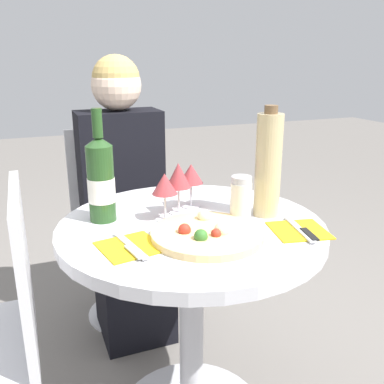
# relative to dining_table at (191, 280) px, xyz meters

# --- Properties ---
(dining_table) EXTENTS (0.79, 0.79, 0.73)m
(dining_table) POSITION_rel_dining_table_xyz_m (0.00, 0.00, 0.00)
(dining_table) COLOR #B2B2B7
(dining_table) RESTS_ON ground_plane
(chair_behind_diner) EXTENTS (0.42, 0.42, 0.89)m
(chair_behind_diner) POSITION_rel_dining_table_xyz_m (-0.05, 0.78, -0.10)
(chair_behind_diner) COLOR silver
(chair_behind_diner) RESTS_ON ground_plane
(seated_diner) EXTENTS (0.36, 0.42, 1.22)m
(seated_diner) POSITION_rel_dining_table_xyz_m (-0.05, 0.64, 0.03)
(seated_diner) COLOR black
(seated_diner) RESTS_ON ground_plane
(pizza_large) EXTENTS (0.31, 0.31, 0.05)m
(pizza_large) POSITION_rel_dining_table_xyz_m (0.00, -0.12, 0.20)
(pizza_large) COLOR #E5C17F
(pizza_large) RESTS_ON dining_table
(wine_bottle) EXTENTS (0.08, 0.08, 0.33)m
(wine_bottle) POSITION_rel_dining_table_xyz_m (-0.24, 0.12, 0.32)
(wine_bottle) COLOR #23471E
(wine_bottle) RESTS_ON dining_table
(tall_carafe) EXTENTS (0.08, 0.08, 0.34)m
(tall_carafe) POSITION_rel_dining_table_xyz_m (0.24, -0.02, 0.35)
(tall_carafe) COLOR tan
(tall_carafe) RESTS_ON dining_table
(sugar_shaker) EXTENTS (0.06, 0.06, 0.14)m
(sugar_shaker) POSITION_rel_dining_table_xyz_m (0.15, -0.03, 0.26)
(sugar_shaker) COLOR silver
(sugar_shaker) RESTS_ON dining_table
(wine_glass_center) EXTENTS (0.08, 0.08, 0.16)m
(wine_glass_center) POSITION_rel_dining_table_xyz_m (-0.01, 0.10, 0.31)
(wine_glass_center) COLOR silver
(wine_glass_center) RESTS_ON dining_table
(wine_glass_back_right) EXTENTS (0.08, 0.08, 0.14)m
(wine_glass_back_right) POSITION_rel_dining_table_xyz_m (0.05, 0.14, 0.30)
(wine_glass_back_right) COLOR silver
(wine_glass_back_right) RESTS_ON dining_table
(wine_glass_front_left) EXTENTS (0.08, 0.08, 0.14)m
(wine_glass_front_left) POSITION_rel_dining_table_xyz_m (-0.06, 0.05, 0.30)
(wine_glass_front_left) COLOR silver
(wine_glass_front_left) RESTS_ON dining_table
(place_setting_left) EXTENTS (0.17, 0.19, 0.01)m
(place_setting_left) POSITION_rel_dining_table_xyz_m (-0.21, -0.10, 0.20)
(place_setting_left) COLOR gold
(place_setting_left) RESTS_ON dining_table
(place_setting_right) EXTENTS (0.18, 0.19, 0.01)m
(place_setting_right) POSITION_rel_dining_table_xyz_m (0.26, -0.17, 0.20)
(place_setting_right) COLOR gold
(place_setting_right) RESTS_ON dining_table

